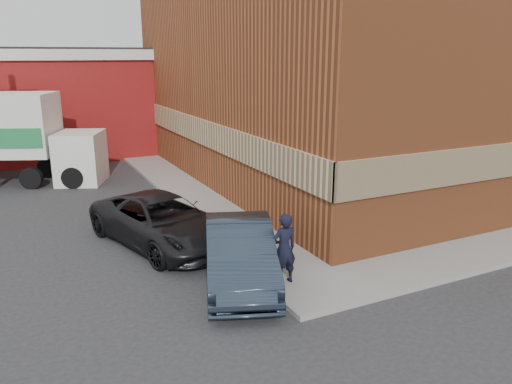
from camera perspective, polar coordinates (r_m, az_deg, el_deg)
name	(u,v)px	position (r m, az deg, el deg)	size (l,w,h in m)	color
ground	(279,283)	(12.10, 2.66, -10.31)	(90.00, 90.00, 0.00)	#28282B
brick_building	(351,68)	(23.10, 10.79, 13.75)	(14.25, 18.25, 9.36)	#994C27
sidewalk_west	(184,189)	(20.12, -8.24, 0.32)	(1.80, 18.00, 0.12)	gray
man	(284,249)	(11.50, 3.23, -6.50)	(0.61, 0.40, 1.68)	black
sedan	(240,252)	(11.88, -1.88, -6.93)	(1.55, 4.45, 1.47)	#273241
suv_a	(162,221)	(14.39, -10.65, -3.27)	(2.33, 5.06, 1.41)	black
box_truck	(0,132)	(23.23, -27.19, 6.10)	(7.87, 5.07, 3.75)	white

